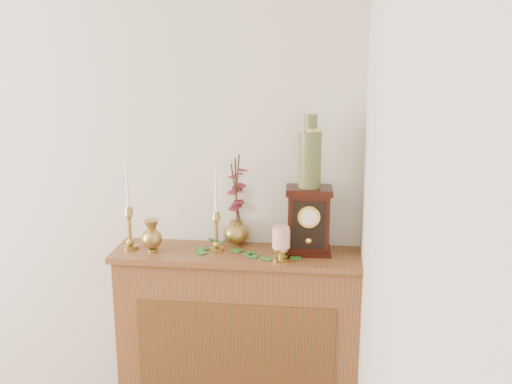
# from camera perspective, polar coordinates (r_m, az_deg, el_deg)

# --- Properties ---
(console_shelf) EXTENTS (1.24, 0.34, 0.93)m
(console_shelf) POSITION_cam_1_polar(r_m,az_deg,el_deg) (3.16, -1.63, -14.15)
(console_shelf) COLOR brown
(console_shelf) RESTS_ON ground
(candlestick_left) EXTENTS (0.08, 0.08, 0.45)m
(candlestick_left) POSITION_cam_1_polar(r_m,az_deg,el_deg) (3.02, -11.99, -2.70)
(candlestick_left) COLOR #A08B40
(candlestick_left) RESTS_ON console_shelf
(candlestick_center) EXTENTS (0.07, 0.07, 0.41)m
(candlestick_center) POSITION_cam_1_polar(r_m,az_deg,el_deg) (2.94, -3.81, -3.14)
(candlestick_center) COLOR #A08B40
(candlestick_center) RESTS_ON console_shelf
(bud_vase) EXTENTS (0.10, 0.10, 0.16)m
(bud_vase) POSITION_cam_1_polar(r_m,az_deg,el_deg) (2.98, -9.89, -4.19)
(bud_vase) COLOR #A08B40
(bud_vase) RESTS_ON console_shelf
(ginger_jar) EXTENTS (0.20, 0.21, 0.48)m
(ginger_jar) POSITION_cam_1_polar(r_m,az_deg,el_deg) (3.03, -1.82, -1.00)
(ginger_jar) COLOR #A08B40
(ginger_jar) RESTS_ON console_shelf
(pillar_candle_left) EXTENTS (0.09, 0.09, 0.18)m
(pillar_candle_left) POSITION_cam_1_polar(r_m,az_deg,el_deg) (2.82, 2.37, -4.75)
(pillar_candle_left) COLOR #B3903E
(pillar_candle_left) RESTS_ON console_shelf
(pillar_candle_right) EXTENTS (0.08, 0.08, 0.15)m
(pillar_candle_right) POSITION_cam_1_polar(r_m,az_deg,el_deg) (2.85, 2.57, -4.82)
(pillar_candle_right) COLOR #B3903E
(pillar_candle_right) RESTS_ON console_shelf
(ivy_garland) EXTENTS (0.48, 0.21, 0.09)m
(ivy_garland) POSITION_cam_1_polar(r_m,az_deg,el_deg) (2.95, -0.96, -5.45)
(ivy_garland) COLOR #2B6526
(ivy_garland) RESTS_ON console_shelf
(mantel_clock) EXTENTS (0.23, 0.16, 0.33)m
(mantel_clock) POSITION_cam_1_polar(r_m,az_deg,el_deg) (2.91, 5.02, -2.78)
(mantel_clock) COLOR black
(mantel_clock) RESTS_ON console_shelf
(ceramic_vase) EXTENTS (0.11, 0.11, 0.35)m
(ceramic_vase) POSITION_cam_1_polar(r_m,az_deg,el_deg) (2.83, 5.16, 3.52)
(ceramic_vase) COLOR #193326
(ceramic_vase) RESTS_ON mantel_clock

